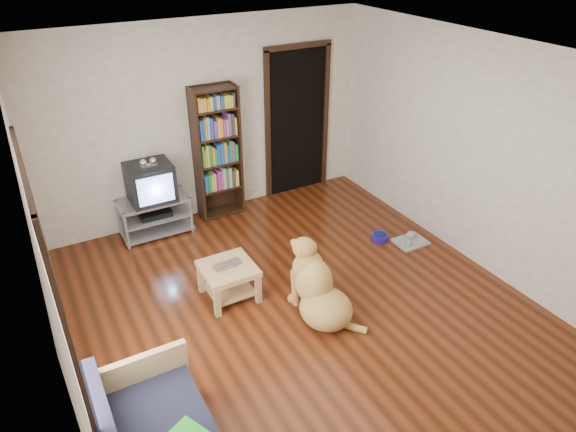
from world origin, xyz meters
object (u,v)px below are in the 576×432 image
grey_rag (410,242)px  bookshelf (217,146)px  laptop (229,267)px  crt_tv (150,181)px  coffee_table (228,275)px  tv_stand (155,215)px  dog_bowl (380,237)px  dog (318,290)px

grey_rag → bookshelf: bookshelf is taller
laptop → grey_rag: 2.48m
crt_tv → coffee_table: size_ratio=1.05×
tv_stand → bookshelf: 1.20m
coffee_table → bookshelf: bearing=70.0°
tv_stand → crt_tv: size_ratio=1.55×
dog_bowl → tv_stand: bearing=147.3°
tv_stand → bookshelf: bookshelf is taller
grey_rag → laptop: bearing=177.6°
dog_bowl → coffee_table: coffee_table is taller
laptop → bookshelf: bookshelf is taller
laptop → dog: bearing=-49.7°
dog → bookshelf: bearing=90.8°
dog → tv_stand: bearing=112.4°
bookshelf → dog: 2.58m
laptop → dog: (0.68, -0.68, -0.10)m
coffee_table → dog_bowl: bearing=3.1°
bookshelf → crt_tv: bearing=-175.7°
tv_stand → dog: bearing=-67.6°
bookshelf → coffee_table: (-0.65, -1.78, -0.72)m
tv_stand → crt_tv: crt_tv is taller
grey_rag → crt_tv: 3.39m
tv_stand → coffee_table: tv_stand is taller
laptop → crt_tv: size_ratio=0.53×
laptop → tv_stand: tv_stand is taller
laptop → grey_rag: (2.45, -0.10, -0.40)m
grey_rag → crt_tv: size_ratio=0.69×
grey_rag → tv_stand: 3.31m
grey_rag → crt_tv: bearing=146.2°
dog_bowl → bookshelf: 2.44m
laptop → crt_tv: bearing=94.9°
grey_rag → coffee_table: size_ratio=0.73×
coffee_table → tv_stand: bearing=100.2°
dog → coffee_table: bearing=134.0°
grey_rag → dog: bearing=-162.1°
dog_bowl → grey_rag: bearing=-39.8°
dog_bowl → laptop: bearing=-176.1°
bookshelf → coffee_table: bookshelf is taller
laptop → coffee_table: (0.00, 0.03, -0.13)m
laptop → tv_stand: size_ratio=0.34×
crt_tv → dog_bowl: bearing=-33.0°
crt_tv → bookshelf: bearing=4.3°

